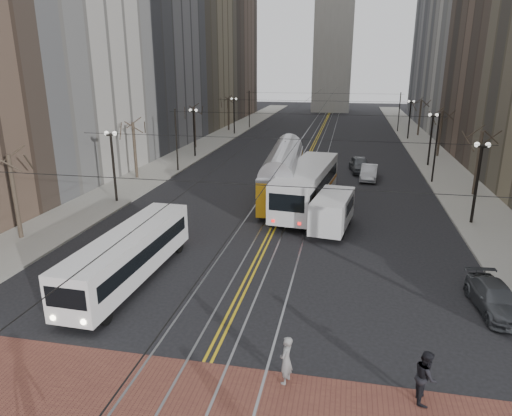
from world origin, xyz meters
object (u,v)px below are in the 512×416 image
at_px(streetcar, 283,177).
at_px(sedan_silver, 369,173).
at_px(transit_bus, 130,257).
at_px(sedan_grey, 360,165).
at_px(cargo_van, 332,213).
at_px(pedestrian_b, 286,360).
at_px(pedestrian_c, 426,376).
at_px(sedan_parked, 495,298).
at_px(rear_bus, 307,187).

distance_m(streetcar, sedan_silver, 10.77).
relative_size(transit_bus, sedan_grey, 2.23).
bearing_deg(cargo_van, pedestrian_b, -85.08).
relative_size(transit_bus, pedestrian_c, 5.65).
xyz_separation_m(streetcar, sedan_parked, (12.30, -17.17, -1.09)).
height_order(transit_bus, cargo_van, transit_bus).
height_order(sedan_silver, pedestrian_c, pedestrian_c).
bearing_deg(pedestrian_b, rear_bus, -160.85).
bearing_deg(pedestrian_c, rear_bus, 16.80).
distance_m(rear_bus, sedan_silver, 11.86).
height_order(sedan_silver, pedestrian_b, pedestrian_b).
relative_size(transit_bus, cargo_van, 1.90).
height_order(sedan_grey, sedan_silver, sedan_grey).
xyz_separation_m(sedan_grey, sedan_silver, (0.83, -3.32, -0.09)).
relative_size(transit_bus, streetcar, 0.73).
bearing_deg(transit_bus, cargo_van, 46.54).
height_order(streetcar, pedestrian_b, streetcar).
xyz_separation_m(transit_bus, pedestrian_c, (13.72, -6.39, -0.38)).
xyz_separation_m(rear_bus, sedan_parked, (10.00, -14.22, -1.05)).
height_order(cargo_van, pedestrian_b, cargo_van).
relative_size(transit_bus, sedan_silver, 2.41).
distance_m(streetcar, sedan_parked, 21.15).
bearing_deg(sedan_grey, transit_bus, -120.20).
distance_m(rear_bus, pedestrian_c, 21.92).
bearing_deg(sedan_parked, streetcar, 119.81).
relative_size(streetcar, pedestrian_c, 7.71).
height_order(rear_bus, pedestrian_c, rear_bus).
bearing_deg(pedestrian_b, sedan_parked, 143.87).
height_order(transit_bus, pedestrian_b, transit_bus).
distance_m(cargo_van, sedan_parked, 12.24).
bearing_deg(pedestrian_c, pedestrian_b, 91.04).
distance_m(cargo_van, pedestrian_b, 16.31).
relative_size(sedan_silver, pedestrian_c, 2.35).
bearing_deg(sedan_grey, cargo_van, -103.81).
bearing_deg(pedestrian_c, sedan_parked, -29.50).
bearing_deg(sedan_parked, rear_bus, 119.30).
relative_size(rear_bus, sedan_grey, 2.69).
height_order(sedan_grey, pedestrian_c, pedestrian_c).
bearing_deg(transit_bus, sedan_silver, 64.68).
distance_m(sedan_silver, pedestrian_b, 31.95).
bearing_deg(pedestrian_b, sedan_silver, -171.34).
height_order(streetcar, sedan_grey, streetcar).
bearing_deg(sedan_grey, pedestrian_b, -102.28).
relative_size(streetcar, sedan_silver, 3.29).
distance_m(sedan_silver, pedestrian_c, 31.72).
xyz_separation_m(sedan_silver, pedestrian_c, (0.77, -31.71, 0.23)).
relative_size(rear_bus, cargo_van, 2.30).
bearing_deg(sedan_silver, streetcar, -129.35).
height_order(sedan_parked, pedestrian_c, pedestrian_c).
bearing_deg(pedestrian_c, sedan_silver, 2.43).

